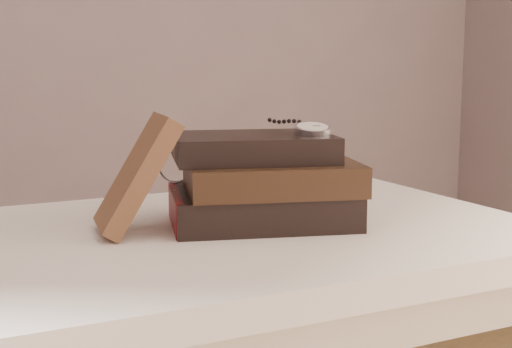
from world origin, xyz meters
name	(u,v)px	position (x,y,z in m)	size (l,w,h in m)	color
table	(192,294)	(0.00, 0.35, 0.66)	(1.00, 0.60, 0.75)	white
book_stack	(263,182)	(0.11, 0.35, 0.81)	(0.30, 0.25, 0.13)	black
journal	(137,175)	(-0.07, 0.37, 0.83)	(0.03, 0.11, 0.18)	#45291A
pocket_watch	(311,129)	(0.18, 0.32, 0.89)	(0.07, 0.16, 0.02)	silver
eyeglasses	(193,166)	(0.05, 0.46, 0.83)	(0.14, 0.15, 0.05)	silver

